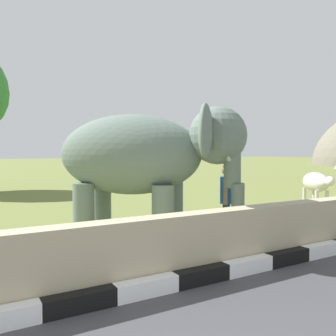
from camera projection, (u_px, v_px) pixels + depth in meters
striped_curb at (41, 311)px, 4.06m from camera, size 16.20×0.20×0.24m
barrier_parapet at (195, 245)px, 5.48m from camera, size 28.00×0.36×1.00m
elephant at (146, 156)px, 7.48m from camera, size 3.85×3.82×2.84m
person_handler at (226, 198)px, 7.78m from camera, size 0.54×0.55×1.66m
cow_near at (316, 183)px, 12.22m from camera, size 1.22×1.88×1.23m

